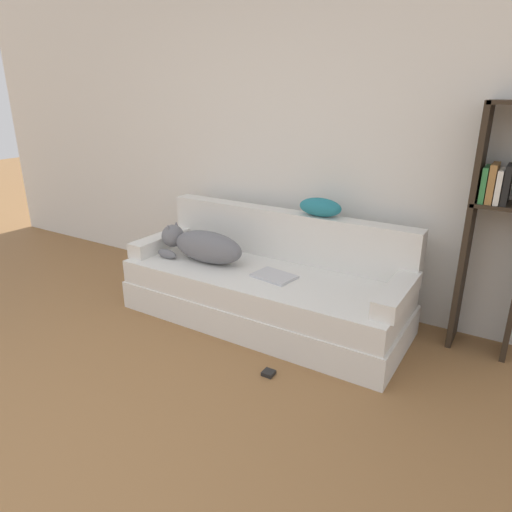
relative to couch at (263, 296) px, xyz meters
The scene contains 10 objects.
wall_back 1.33m from the couch, 107.95° to the left, with size 7.40×0.06×2.70m.
couch is the anchor object (origin of this frame).
couch_backrest 0.53m from the couch, 90.00° to the left, with size 2.11×0.15×0.39m.
couch_arm_left 1.04m from the couch, behind, with size 0.15×0.65×0.12m.
couch_arm_right 1.04m from the couch, ahead, with size 0.15×0.65×0.12m.
dog 0.63m from the couch, behind, with size 0.76×0.27×0.26m.
laptop 0.26m from the couch, 24.03° to the right, with size 0.32×0.25×0.02m.
throw_pillow 0.80m from the couch, 50.22° to the left, with size 0.33×0.16×0.14m.
bookshelf 1.69m from the couch, 17.03° to the left, with size 0.37×0.26×1.62m.
power_adapter 0.76m from the couch, 55.84° to the right, with size 0.07×0.07×0.03m.
Camera 1 is at (1.84, -0.58, 1.68)m, focal length 32.00 mm.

